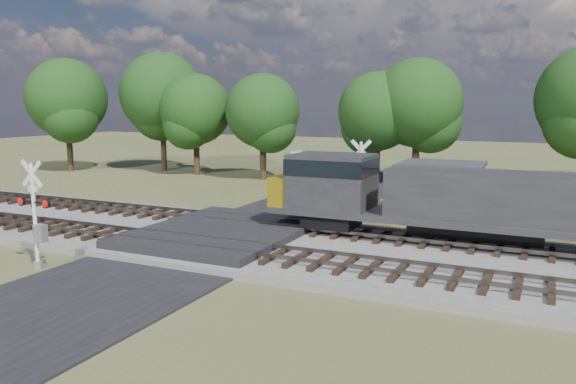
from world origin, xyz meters
The scene contains 10 objects.
ground centered at (0.00, 0.00, 0.00)m, with size 160.00×160.00×0.00m, color #4D512B.
ballast_bed centered at (10.00, 0.50, 0.15)m, with size 140.00×10.00×0.30m, color gray.
road centered at (0.00, 0.00, 0.04)m, with size 7.00×60.00×0.08m, color black.
crossing_panel centered at (0.00, 0.50, 0.32)m, with size 7.00×9.00×0.62m, color #262628.
track_near centered at (3.12, -2.00, 0.41)m, with size 140.00×2.60×0.33m.
track_far centered at (3.12, 3.00, 0.41)m, with size 140.00×2.60×0.33m.
crossing_signal_near centered at (-4.02, -6.49, 1.78)m, with size 1.72×0.37×4.27m.
crossing_signal_far centered at (4.46, 7.05, 1.88)m, with size 1.82×0.41×4.51m.
equipment_shed centered at (8.18, 10.48, 1.57)m, with size 4.63×4.63×3.09m.
treeline centered at (9.12, 20.88, 6.69)m, with size 79.46×11.86×11.22m.
Camera 1 is at (13.69, -21.45, 6.35)m, focal length 35.00 mm.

